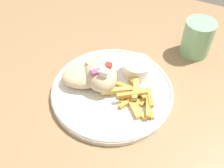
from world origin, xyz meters
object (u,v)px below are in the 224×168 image
at_px(pita_sandwich_near, 88,75).
at_px(sauce_ramekin, 137,68).
at_px(water_glass, 197,39).
at_px(fries_pile, 134,97).
at_px(pita_sandwich_far, 99,74).
at_px(plate, 112,91).

bearing_deg(pita_sandwich_near, sauce_ramekin, 1.93).
bearing_deg(water_glass, fries_pile, -108.09).
height_order(pita_sandwich_near, pita_sandwich_far, pita_sandwich_far).
bearing_deg(fries_pile, pita_sandwich_near, 177.47).
bearing_deg(pita_sandwich_far, plate, 31.96).
height_order(plate, fries_pile, fries_pile).
distance_m(plate, pita_sandwich_near, 0.07).
distance_m(sauce_ramekin, water_glass, 0.20).
relative_size(pita_sandwich_near, water_glass, 1.53).
distance_m(plate, fries_pile, 0.06).
bearing_deg(pita_sandwich_far, fries_pile, 35.43).
bearing_deg(fries_pile, pita_sandwich_far, 172.00).
distance_m(pita_sandwich_far, water_glass, 0.30).
bearing_deg(pita_sandwich_far, sauce_ramekin, 86.52).
relative_size(pita_sandwich_far, sauce_ramekin, 1.79).
bearing_deg(plate, pita_sandwich_far, 168.53).
xyz_separation_m(sauce_ramekin, water_glass, (0.11, 0.17, 0.01)).
bearing_deg(pita_sandwich_far, pita_sandwich_near, -118.41).
xyz_separation_m(pita_sandwich_far, sauce_ramekin, (0.07, 0.07, -0.01)).
height_order(sauce_ramekin, water_glass, water_glass).
height_order(pita_sandwich_near, water_glass, water_glass).
relative_size(plate, sauce_ramekin, 3.99).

